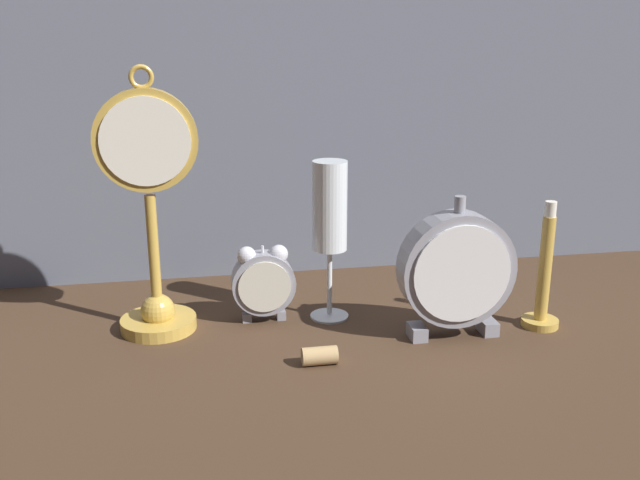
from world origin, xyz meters
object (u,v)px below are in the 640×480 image
at_px(mantel_clock_silver, 457,270).
at_px(brass_candlestick, 543,284).
at_px(pocket_watch_on_stand, 151,219).
at_px(wine_cork, 320,356).
at_px(champagne_flute, 330,216).
at_px(alarm_clock_twin_bell, 263,280).

xyz_separation_m(mantel_clock_silver, brass_candlestick, (0.13, 0.01, -0.03)).
distance_m(pocket_watch_on_stand, brass_candlestick, 0.51).
relative_size(brass_candlestick, wine_cork, 4.07).
bearing_deg(champagne_flute, mantel_clock_silver, -31.81).
xyz_separation_m(alarm_clock_twin_bell, wine_cork, (0.05, -0.14, -0.05)).
xyz_separation_m(alarm_clock_twin_bell, mantel_clock_silver, (0.23, -0.09, 0.03)).
bearing_deg(mantel_clock_silver, wine_cork, -165.41).
xyz_separation_m(mantel_clock_silver, wine_cork, (-0.18, -0.05, -0.08)).
distance_m(brass_candlestick, wine_cork, 0.32).
xyz_separation_m(pocket_watch_on_stand, wine_cork, (0.19, -0.14, -0.14)).
xyz_separation_m(pocket_watch_on_stand, mantel_clock_silver, (0.37, -0.09, -0.06)).
height_order(pocket_watch_on_stand, mantel_clock_silver, pocket_watch_on_stand).
relative_size(pocket_watch_on_stand, alarm_clock_twin_bell, 3.20).
relative_size(mantel_clock_silver, champagne_flute, 0.85).
bearing_deg(mantel_clock_silver, champagne_flute, 148.19).
xyz_separation_m(champagne_flute, wine_cork, (-0.04, -0.14, -0.13)).
bearing_deg(wine_cork, brass_candlestick, 10.67).
xyz_separation_m(brass_candlestick, wine_cork, (-0.31, -0.06, -0.05)).
xyz_separation_m(alarm_clock_twin_bell, brass_candlestick, (0.36, -0.08, 0.00)).
relative_size(pocket_watch_on_stand, brass_candlestick, 1.99).
bearing_deg(alarm_clock_twin_bell, brass_candlestick, -12.91).
bearing_deg(mantel_clock_silver, alarm_clock_twin_bell, 158.37).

